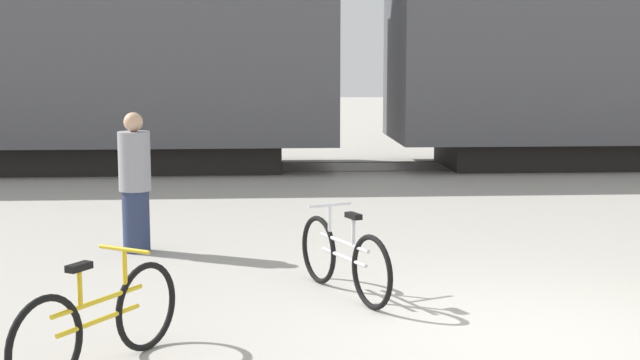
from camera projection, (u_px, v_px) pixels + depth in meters
The scene contains 7 objects.
ground_plane at pixel (518, 339), 7.13m from camera, with size 80.00×80.00×0.00m, color #A8A399.
freight_train at pixel (364, 21), 17.61m from camera, with size 57.05×3.08×5.54m.
rail_near at pixel (367, 171), 17.31m from camera, with size 69.05×0.07×0.01m, color #4C4238.
rail_far at pixel (359, 162), 18.73m from camera, with size 69.05×0.07×0.01m, color #4C4238.
bicycle_silver at pixel (344, 258), 8.39m from camera, with size 0.73×1.59×0.84m.
bicycle_yellow at pixel (100, 322), 6.38m from camera, with size 0.96×1.50×0.86m.
person_in_grey at pixel (135, 183), 10.19m from camera, with size 0.37×0.37×1.61m.
Camera 1 is at (-2.04, -6.76, 2.27)m, focal length 50.00 mm.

